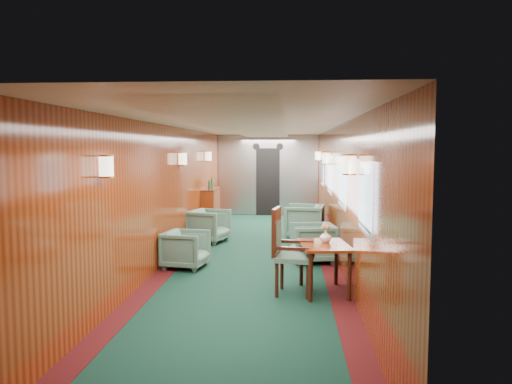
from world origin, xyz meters
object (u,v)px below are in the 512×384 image
at_px(dining_table, 324,252).
at_px(side_chair, 286,247).
at_px(armchair_left_near, 186,249).
at_px(armchair_right_far, 304,221).
at_px(credenza, 211,208).
at_px(armchair_left_far, 209,226).
at_px(armchair_right_near, 313,243).

height_order(dining_table, side_chair, side_chair).
relative_size(dining_table, armchair_left_near, 1.44).
xyz_separation_m(armchair_left_near, armchair_right_far, (2.05, 2.90, 0.07)).
relative_size(credenza, armchair_left_far, 1.64).
bearing_deg(armchair_right_far, armchair_left_far, -65.65).
relative_size(side_chair, armchair_left_far, 1.55).
relative_size(armchair_right_near, armchair_right_far, 0.90).
relative_size(armchair_left_near, armchair_right_near, 0.92).
bearing_deg(armchair_left_near, armchair_right_near, -65.34).
xyz_separation_m(credenza, armchair_right_near, (2.40, -3.71, -0.16)).
height_order(armchair_left_far, armchair_right_far, armchair_right_far).
distance_m(side_chair, armchair_right_near, 2.02).
height_order(armchair_left_far, armchair_right_near, armchair_left_far).
distance_m(armchair_left_far, armchair_right_far, 2.13).
bearing_deg(armchair_right_far, credenza, -112.57).
bearing_deg(armchair_left_far, armchair_left_near, -162.66).
xyz_separation_m(side_chair, armchair_right_far, (0.36, 4.27, -0.26)).
distance_m(armchair_left_near, armchair_right_near, 2.22).
relative_size(armchair_left_far, armchair_right_far, 0.92).
xyz_separation_m(side_chair, armchair_right_near, (0.45, 1.95, -0.30)).
distance_m(dining_table, credenza, 6.13).
height_order(credenza, armchair_left_near, credenza).
bearing_deg(credenza, armchair_left_near, -86.45).
bearing_deg(armchair_right_near, credenza, -155.32).
relative_size(side_chair, armchair_left_near, 1.72).
bearing_deg(dining_table, armchair_right_far, 84.82).
bearing_deg(credenza, dining_table, -66.13).
xyz_separation_m(armchair_left_near, armchair_right_near, (2.14, 0.58, 0.03)).
height_order(armchair_left_near, armchair_right_far, armchair_right_far).
relative_size(credenza, armchair_left_near, 1.83).
bearing_deg(side_chair, armchair_left_far, 123.15).
distance_m(side_chair, armchair_left_far, 4.06).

